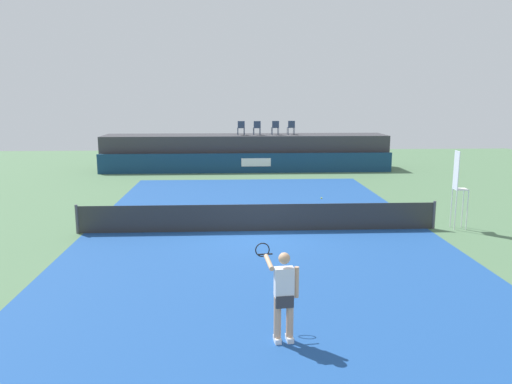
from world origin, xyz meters
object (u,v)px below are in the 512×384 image
tennis_player (283,293)px  tennis_ball (321,198)px  spectator_chair_right (291,127)px  spectator_chair_center (275,127)px  spectator_chair_left (257,127)px  umpire_chair (458,184)px  net_post_far (434,215)px  net_post_near (77,219)px  spectator_chair_far_left (241,127)px

tennis_player → tennis_ball: bearing=76.7°
tennis_player → spectator_chair_right: bearing=82.9°
spectator_chair_center → spectator_chair_right: size_ratio=1.00×
spectator_chair_left → tennis_ball: (2.46, -9.61, -2.66)m
spectator_chair_left → spectator_chair_right: same height
spectator_chair_right → umpire_chair: spectator_chair_right is taller
spectator_chair_left → tennis_player: spectator_chair_left is taller
net_post_far → tennis_player: tennis_player is taller
spectator_chair_left → net_post_near: size_ratio=0.89×
spectator_chair_left → net_post_far: (5.48, -14.98, -2.19)m
spectator_chair_left → net_post_near: bearing=-114.8°
spectator_chair_right → net_post_far: spectator_chair_right is taller
spectator_chair_right → umpire_chair: 15.78m
spectator_chair_center → net_post_far: bearing=-74.1°
spectator_chair_left → spectator_chair_center: bearing=6.6°
spectator_chair_center → tennis_player: bearing=-94.6°
spectator_chair_center → net_post_near: (-8.10, -15.12, -2.19)m
spectator_chair_far_left → umpire_chair: size_ratio=0.32×
spectator_chair_far_left → tennis_ball: bearing=-70.3°
spectator_chair_center → spectator_chair_right: (1.03, 0.10, 0.00)m
umpire_chair → net_post_near: 13.23m
net_post_near → tennis_player: size_ratio=0.56×
spectator_chair_left → umpire_chair: spectator_chair_left is taller
spectator_chair_center → umpire_chair: (5.09, -15.11, -1.11)m
spectator_chair_right → net_post_near: spectator_chair_right is taller
spectator_chair_right → umpire_chair: (4.06, -15.21, -1.11)m
tennis_ball → net_post_far: bearing=-60.7°
umpire_chair → tennis_player: umpire_chair is taller
umpire_chair → net_post_near: umpire_chair is taller
spectator_chair_center → umpire_chair: spectator_chair_center is taller
net_post_far → umpire_chair: bearing=0.5°
net_post_far → tennis_ball: bearing=119.3°
net_post_near → tennis_ball: net_post_near is taller
spectator_chair_far_left → spectator_chair_right: bearing=3.3°
tennis_player → spectator_chair_left: bearing=88.3°
spectator_chair_left → spectator_chair_far_left: bearing=177.2°
tennis_ball → spectator_chair_center: bearing=97.5°
spectator_chair_right → tennis_ball: spectator_chair_right is taller
spectator_chair_center → spectator_chair_far_left: bearing=-177.7°
umpire_chair → tennis_player: 10.59m
spectator_chair_far_left → tennis_ball: spectator_chair_far_left is taller
spectator_chair_center → umpire_chair: size_ratio=0.32×
spectator_chair_left → umpire_chair: size_ratio=0.32×
umpire_chair → tennis_ball: bearing=125.3°
spectator_chair_far_left → spectator_chair_right: size_ratio=1.00×
spectator_chair_far_left → umpire_chair: bearing=-64.2°
spectator_chair_left → tennis_player: bearing=-91.7°
spectator_chair_center → tennis_player: 23.22m
net_post_near → tennis_ball: bearing=29.8°
spectator_chair_left → net_post_near: 16.65m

